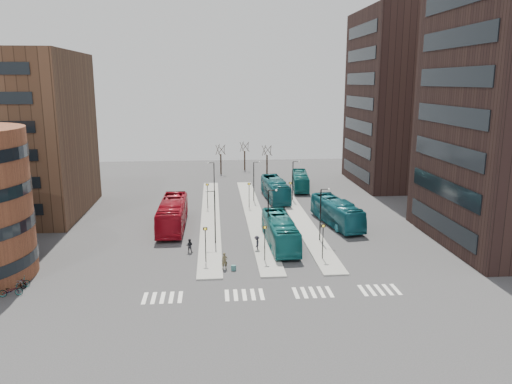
{
  "coord_description": "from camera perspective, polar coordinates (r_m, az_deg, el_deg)",
  "views": [
    {
      "loc": [
        -3.44,
        -36.12,
        18.03
      ],
      "look_at": [
        1.6,
        22.43,
        5.0
      ],
      "focal_mm": 35.0,
      "sensor_mm": 36.0,
      "label": 1
    }
  ],
  "objects": [
    {
      "name": "bicycle_far",
      "position": [
        49.92,
        -25.51,
        -9.33
      ],
      "size": [
        2.03,
        1.21,
        1.01
      ],
      "primitive_type": "imported",
      "rotation": [
        0.0,
        0.0,
        1.88
      ],
      "color": "gray",
      "rests_on": "ground"
    },
    {
      "name": "bare_trees",
      "position": [
        100.15,
        -1.37,
        3.71
      ],
      "size": [
        10.97,
        8.14,
        5.9
      ],
      "color": "black",
      "rests_on": "ground"
    },
    {
      "name": "suitcase",
      "position": [
        49.25,
        -2.57,
        -8.66
      ],
      "size": [
        0.51,
        0.47,
        0.52
      ],
      "primitive_type": "cube",
      "rotation": [
        0.0,
        0.0,
        -0.38
      ],
      "color": "navy",
      "rests_on": "ground"
    },
    {
      "name": "commuter_c",
      "position": [
        54.52,
        0.09,
        -5.88
      ],
      "size": [
        0.78,
        1.16,
        1.67
      ],
      "primitive_type": "imported",
      "rotation": [
        0.0,
        0.0,
        4.56
      ],
      "color": "black",
      "rests_on": "ground"
    },
    {
      "name": "island_mid",
      "position": [
        68.73,
        -0.21,
        -2.64
      ],
      "size": [
        2.5,
        45.0,
        0.15
      ],
      "primitive_type": "cube",
      "color": "gray",
      "rests_on": "ground"
    },
    {
      "name": "island_right",
      "position": [
        69.46,
        4.73,
        -2.52
      ],
      "size": [
        2.5,
        45.0,
        0.15
      ],
      "primitive_type": "cube",
      "color": "gray",
      "rests_on": "ground"
    },
    {
      "name": "bicycle_near",
      "position": [
        48.41,
        -26.23,
        -10.08
      ],
      "size": [
        2.02,
        1.08,
        1.01
      ],
      "primitive_type": "imported",
      "rotation": [
        0.0,
        0.0,
        1.79
      ],
      "color": "gray",
      "rests_on": "ground"
    },
    {
      "name": "bicycle_mid",
      "position": [
        49.78,
        -25.58,
        -9.46
      ],
      "size": [
        1.56,
        0.6,
        0.92
      ],
      "primitive_type": "imported",
      "rotation": [
        0.0,
        0.0,
        1.46
      ],
      "color": "gray",
      "rests_on": "ground"
    },
    {
      "name": "red_bus",
      "position": [
        63.45,
        -9.52,
        -2.49
      ],
      "size": [
        3.15,
        12.99,
        3.61
      ],
      "primitive_type": "imported",
      "rotation": [
        0.0,
        0.0,
        -0.01
      ],
      "color": "maroon",
      "rests_on": "ground"
    },
    {
      "name": "teal_bus_b",
      "position": [
        77.58,
        2.21,
        0.31
      ],
      "size": [
        3.43,
        11.99,
        3.3
      ],
      "primitive_type": "imported",
      "rotation": [
        0.0,
        0.0,
        0.06
      ],
      "color": "#12545E",
      "rests_on": "ground"
    },
    {
      "name": "island_left",
      "position": [
        68.51,
        -5.22,
        -2.74
      ],
      "size": [
        2.5,
        45.0,
        0.15
      ],
      "primitive_type": "cube",
      "color": "gray",
      "rests_on": "ground"
    },
    {
      "name": "commuter_b",
      "position": [
        53.01,
        3.32,
        -6.51
      ],
      "size": [
        0.59,
        0.98,
        1.57
      ],
      "primitive_type": "imported",
      "rotation": [
        0.0,
        0.0,
        1.32
      ],
      "color": "black",
      "rests_on": "ground"
    },
    {
      "name": "traveller",
      "position": [
        49.4,
        -3.61,
        -7.88
      ],
      "size": [
        0.65,
        0.45,
        1.7
      ],
      "primitive_type": "imported",
      "rotation": [
        0.0,
        0.0,
        0.07
      ],
      "color": "#4A432C",
      "rests_on": "ground"
    },
    {
      "name": "ground",
      "position": [
        40.51,
        0.48,
        -13.93
      ],
      "size": [
        160.0,
        160.0,
        0.0
      ],
      "primitive_type": "plane",
      "color": "#303032",
      "rests_on": "ground"
    },
    {
      "name": "commuter_a",
      "position": [
        54.45,
        -7.62,
        -6.1
      ],
      "size": [
        0.82,
        0.67,
        1.53
      ],
      "primitive_type": "imported",
      "rotation": [
        0.0,
        0.0,
        3.01
      ],
      "color": "black",
      "rests_on": "ground"
    },
    {
      "name": "tower_far",
      "position": [
        93.16,
        17.71,
        10.06
      ],
      "size": [
        20.12,
        20.0,
        30.0
      ],
      "color": "black",
      "rests_on": "ground"
    },
    {
      "name": "sign_poles",
      "position": [
        61.35,
        -0.05,
        -2.25
      ],
      "size": [
        12.45,
        22.12,
        3.65
      ],
      "color": "black",
      "rests_on": "ground"
    },
    {
      "name": "crosswalk_stripes",
      "position": [
        44.29,
        2.28,
        -11.53
      ],
      "size": [
        22.35,
        2.4,
        0.01
      ],
      "color": "silver",
      "rests_on": "ground"
    },
    {
      "name": "teal_bus_d",
      "position": [
        85.59,
        5.08,
        1.29
      ],
      "size": [
        3.64,
        10.69,
        2.92
      ],
      "primitive_type": "imported",
      "rotation": [
        0.0,
        0.0,
        -0.12
      ],
      "color": "#135F5F",
      "rests_on": "ground"
    },
    {
      "name": "lamp_posts",
      "position": [
        66.01,
        0.48,
        -0.14
      ],
      "size": [
        14.04,
        20.24,
        6.12
      ],
      "color": "black",
      "rests_on": "ground"
    },
    {
      "name": "teal_bus_c",
      "position": [
        64.82,
        9.2,
        -2.31
      ],
      "size": [
        4.63,
        12.1,
        3.29
      ],
      "primitive_type": "imported",
      "rotation": [
        0.0,
        0.0,
        0.16
      ],
      "color": "#145966",
      "rests_on": "ground"
    },
    {
      "name": "teal_bus_a",
      "position": [
        56.12,
        2.76,
        -4.51
      ],
      "size": [
        3.06,
        11.74,
        3.25
      ],
      "primitive_type": "imported",
      "rotation": [
        0.0,
        0.0,
        0.03
      ],
      "color": "#146264",
      "rests_on": "ground"
    }
  ]
}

